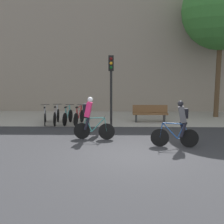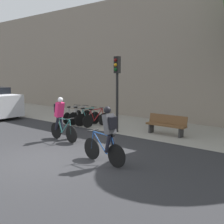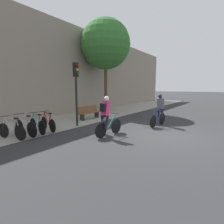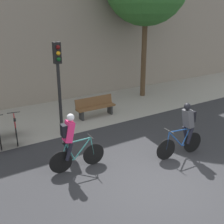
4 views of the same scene
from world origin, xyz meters
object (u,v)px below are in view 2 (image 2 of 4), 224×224
at_px(traffic_light_pole, 117,80).
at_px(bench, 166,124).
at_px(cyclist_grey, 107,134).
at_px(cyclist_pink, 61,118).
at_px(parked_bike_0, 73,116).
at_px(parked_bike_3, 96,119).
at_px(parked_bike_1, 80,116).
at_px(parked_bike_2, 88,118).

height_order(traffic_light_pole, bench, traffic_light_pole).
bearing_deg(cyclist_grey, cyclist_pink, 162.16).
xyz_separation_m(parked_bike_0, parked_bike_3, (1.75, 0.00, 0.00)).
height_order(parked_bike_0, parked_bike_1, parked_bike_1).
height_order(parked_bike_3, bench, parked_bike_3).
relative_size(parked_bike_1, bench, 0.93).
xyz_separation_m(parked_bike_0, parked_bike_2, (1.17, 0.00, 0.01)).
relative_size(cyclist_grey, parked_bike_1, 1.05).
bearing_deg(parked_bike_0, traffic_light_pole, -5.70).
xyz_separation_m(cyclist_pink, parked_bike_1, (-2.01, 3.02, -0.54)).
distance_m(cyclist_pink, parked_bike_3, 3.18).
xyz_separation_m(parked_bike_2, bench, (4.31, 0.63, 0.08)).
height_order(cyclist_grey, parked_bike_0, cyclist_grey).
bearing_deg(parked_bike_1, parked_bike_0, -179.92).
bearing_deg(cyclist_grey, parked_bike_3, 136.30).
xyz_separation_m(parked_bike_1, parked_bike_3, (1.17, 0.00, -0.02)).
height_order(cyclist_grey, bench, cyclist_grey).
bearing_deg(traffic_light_pole, parked_bike_1, 173.12).
relative_size(cyclist_pink, parked_bike_2, 1.10).
bearing_deg(traffic_light_pole, cyclist_pink, -107.07).
relative_size(cyclist_pink, parked_bike_3, 1.11).
distance_m(cyclist_pink, parked_bike_2, 3.38).
relative_size(cyclist_pink, traffic_light_pole, 0.51).
xyz_separation_m(parked_bike_1, bench, (4.89, 0.63, 0.07)).
relative_size(cyclist_pink, parked_bike_1, 1.03).
bearing_deg(parked_bike_1, cyclist_pink, -56.37).
height_order(parked_bike_2, traffic_light_pole, traffic_light_pole).
relative_size(parked_bike_2, bench, 0.87).
xyz_separation_m(cyclist_pink, cyclist_grey, (3.50, -1.13, -0.00)).
distance_m(parked_bike_2, bench, 4.35).
relative_size(traffic_light_pole, bench, 1.87).
distance_m(parked_bike_0, traffic_light_pole, 3.99).
bearing_deg(cyclist_pink, parked_bike_2, 115.25).
bearing_deg(cyclist_grey, bench, 97.38).
bearing_deg(parked_bike_3, cyclist_grey, -43.70).
distance_m(cyclist_pink, cyclist_grey, 3.68).
bearing_deg(parked_bike_3, parked_bike_1, -180.00).
bearing_deg(parked_bike_0, cyclist_pink, -49.35).
height_order(parked_bike_1, parked_bike_3, parked_bike_1).
bearing_deg(traffic_light_pole, parked_bike_2, 171.35).
bearing_deg(parked_bike_3, parked_bike_2, 179.97).
xyz_separation_m(parked_bike_3, bench, (3.72, 0.63, 0.08)).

